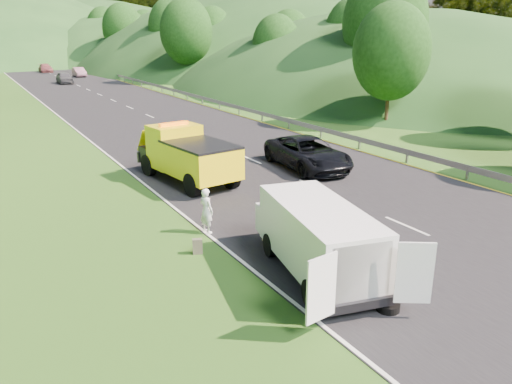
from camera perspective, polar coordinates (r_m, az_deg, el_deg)
ground at (r=19.35m, az=6.38°, el=-3.69°), size 320.00×320.00×0.00m
road_surface at (r=56.56m, az=-15.99°, el=10.02°), size 14.00×200.00×0.02m
guardrail at (r=70.50m, az=-12.81°, el=11.68°), size 0.06×140.00×1.52m
tree_line_right at (r=82.02m, az=-5.81°, el=12.83°), size 14.00×140.00×14.00m
hills_backdrop at (r=150.26m, az=-24.21°, el=13.66°), size 201.00×288.60×44.00m
tow_truck at (r=24.60m, az=-7.91°, el=4.27°), size 3.17×6.71×2.78m
white_van at (r=15.08m, az=6.92°, el=-4.95°), size 3.97×6.69×2.23m
woman at (r=18.54m, az=-5.60°, el=-4.64°), size 0.59×0.71×1.69m
child at (r=17.78m, az=1.44°, el=-5.57°), size 0.55×0.45×1.05m
worker at (r=14.69m, az=15.99°, el=-11.66°), size 1.07×0.69×1.58m
suitcase at (r=16.79m, az=-6.70°, el=-6.19°), size 0.37×0.29×0.53m
spare_tire at (r=14.07m, az=14.81°, el=-12.96°), size 0.63×0.63×0.20m
passing_suv at (r=27.20m, az=5.87°, el=2.70°), size 3.33×6.22×1.66m
dist_car_a at (r=77.57m, az=-20.97°, el=11.49°), size 1.90×4.73×1.61m
dist_car_b at (r=88.77m, az=-19.51°, el=12.31°), size 1.57×4.49×1.48m
dist_car_c at (r=100.52m, az=-22.86°, el=12.48°), size 2.03×5.00×1.45m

